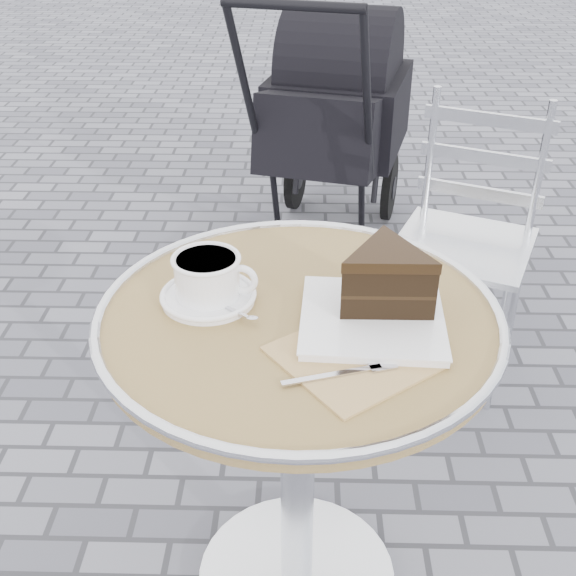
{
  "coord_description": "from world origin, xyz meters",
  "views": [
    {
      "loc": [
        0.01,
        -1.05,
        1.43
      ],
      "look_at": [
        -0.02,
        0.0,
        0.78
      ],
      "focal_mm": 45.0,
      "sensor_mm": 36.0,
      "label": 1
    }
  ],
  "objects_px": {
    "cafe_table": "(298,386)",
    "cake_plate_set": "(383,288)",
    "baby_stroller": "(333,128)",
    "bistro_chair": "(473,207)",
    "cappuccino_set": "(209,281)"
  },
  "relations": [
    {
      "from": "baby_stroller",
      "to": "bistro_chair",
      "type": "bearing_deg",
      "value": -50.62
    },
    {
      "from": "cappuccino_set",
      "to": "baby_stroller",
      "type": "distance_m",
      "value": 1.73
    },
    {
      "from": "cappuccino_set",
      "to": "cake_plate_set",
      "type": "xyz_separation_m",
      "value": [
        0.3,
        -0.05,
        0.02
      ]
    },
    {
      "from": "bistro_chair",
      "to": "cappuccino_set",
      "type": "bearing_deg",
      "value": -104.88
    },
    {
      "from": "cafe_table",
      "to": "cappuccino_set",
      "type": "xyz_separation_m",
      "value": [
        -0.16,
        0.04,
        0.2
      ]
    },
    {
      "from": "cake_plate_set",
      "to": "bistro_chair",
      "type": "xyz_separation_m",
      "value": [
        0.36,
        0.91,
        -0.27
      ]
    },
    {
      "from": "cappuccino_set",
      "to": "cake_plate_set",
      "type": "bearing_deg",
      "value": -1.74
    },
    {
      "from": "cafe_table",
      "to": "baby_stroller",
      "type": "bearing_deg",
      "value": 86.2
    },
    {
      "from": "bistro_chair",
      "to": "baby_stroller",
      "type": "xyz_separation_m",
      "value": [
        -0.39,
        0.82,
        -0.04
      ]
    },
    {
      "from": "cafe_table",
      "to": "cake_plate_set",
      "type": "height_order",
      "value": "cake_plate_set"
    },
    {
      "from": "cake_plate_set",
      "to": "baby_stroller",
      "type": "height_order",
      "value": "baby_stroller"
    },
    {
      "from": "cafe_table",
      "to": "baby_stroller",
      "type": "relative_size",
      "value": 0.68
    },
    {
      "from": "baby_stroller",
      "to": "cake_plate_set",
      "type": "bearing_deg",
      "value": -75.13
    },
    {
      "from": "cafe_table",
      "to": "cappuccino_set",
      "type": "distance_m",
      "value": 0.26
    },
    {
      "from": "cafe_table",
      "to": "cake_plate_set",
      "type": "distance_m",
      "value": 0.26
    }
  ]
}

